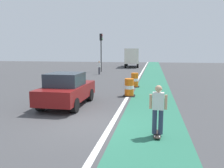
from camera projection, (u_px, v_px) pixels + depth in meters
The scene contains 10 objects.
ground_plane at pixel (88, 124), 8.66m from camera, with size 100.00×100.00×0.00m, color #424244.
bike_lane_strip at pixel (153, 83), 19.90m from camera, with size 2.50×80.00×0.01m, color #286B51.
lane_divider_stripe at pixel (136, 82), 20.17m from camera, with size 0.20×80.00×0.01m, color silver.
skateboarder_on_lane at pixel (158, 109), 7.26m from camera, with size 0.57×0.81×1.69m.
parked_sedan_nearest at pixel (67, 90), 11.42m from camera, with size 1.94×4.11×1.70m.
traffic_barrel_front at pixel (129, 88), 13.96m from camera, with size 0.73×0.73×1.09m.
traffic_barrel_mid at pixel (135, 80), 17.58m from camera, with size 0.73×0.73×1.09m.
delivery_truck_down_block at pixel (132, 57), 39.94m from camera, with size 2.80×7.74×3.23m.
traffic_light_corner at pixel (101, 46), 30.16m from camera, with size 0.41×0.32×5.10m.
pedestrian_crossing at pixel (99, 67), 27.07m from camera, with size 0.34×0.20×1.61m.
Camera 1 is at (2.42, -8.04, 2.76)m, focal length 36.06 mm.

